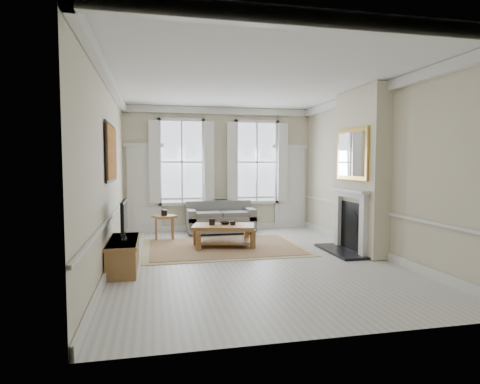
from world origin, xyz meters
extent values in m
plane|color=#B7B5AD|center=(0.00, 0.00, 0.00)|extent=(7.20, 7.20, 0.00)
plane|color=white|center=(0.00, 0.00, 3.40)|extent=(7.20, 7.20, 0.00)
plane|color=beige|center=(0.00, 3.60, 1.70)|extent=(5.20, 0.00, 5.20)
plane|color=beige|center=(-2.60, 0.00, 1.70)|extent=(0.00, 7.20, 7.20)
plane|color=beige|center=(2.60, 0.00, 1.70)|extent=(0.00, 7.20, 7.20)
cube|color=silver|center=(-2.05, 3.56, 1.15)|extent=(0.90, 0.08, 2.30)
cube|color=silver|center=(2.05, 3.56, 1.15)|extent=(0.90, 0.08, 2.30)
cube|color=#BB6D20|center=(-2.56, 0.30, 2.05)|extent=(0.05, 1.66, 1.06)
cube|color=beige|center=(2.43, 0.20, 1.70)|extent=(0.35, 1.70, 3.38)
cube|color=black|center=(2.00, 0.20, 0.03)|extent=(0.55, 1.50, 0.05)
cube|color=silver|center=(2.20, -0.35, 0.57)|extent=(0.10, 0.18, 1.15)
cube|color=silver|center=(2.20, 0.75, 0.57)|extent=(0.10, 0.18, 1.15)
cube|color=silver|center=(2.15, 0.20, 1.30)|extent=(0.20, 1.45, 0.06)
cube|color=black|center=(2.25, 0.20, 0.55)|extent=(0.02, 0.92, 1.00)
cube|color=gold|center=(2.21, 0.20, 2.05)|extent=(0.06, 1.26, 1.06)
cube|color=slate|center=(-0.07, 3.05, 0.26)|extent=(1.79, 0.87, 0.41)
cube|color=slate|center=(-0.07, 3.38, 0.63)|extent=(1.79, 0.20, 0.44)
cube|color=slate|center=(-0.86, 3.05, 0.51)|extent=(0.20, 0.87, 0.30)
cube|color=slate|center=(0.73, 3.05, 0.51)|extent=(0.20, 0.87, 0.30)
cylinder|color=brown|center=(-0.84, 2.74, 0.04)|extent=(0.06, 0.06, 0.08)
cylinder|color=brown|center=(0.71, 3.36, 0.04)|extent=(0.06, 0.06, 0.08)
cube|color=brown|center=(-1.57, 2.50, 0.56)|extent=(0.63, 0.63, 0.06)
cube|color=brown|center=(-1.76, 2.31, 0.26)|extent=(0.05, 0.05, 0.53)
cube|color=brown|center=(-1.38, 2.31, 0.26)|extent=(0.05, 0.05, 0.53)
cube|color=brown|center=(-1.76, 2.69, 0.26)|extent=(0.05, 0.05, 0.53)
cube|color=brown|center=(-1.38, 2.69, 0.26)|extent=(0.05, 0.05, 0.53)
cube|color=#9C7650|center=(-0.31, 1.21, 0.01)|extent=(3.50, 2.60, 0.02)
cube|color=brown|center=(-0.31, 1.21, 0.46)|extent=(1.49, 1.08, 0.08)
cube|color=brown|center=(-0.88, 0.92, 0.21)|extent=(0.10, 0.10, 0.42)
cube|color=brown|center=(0.26, 0.92, 0.21)|extent=(0.10, 0.10, 0.42)
cube|color=brown|center=(-0.88, 1.51, 0.21)|extent=(0.10, 0.10, 0.42)
cube|color=brown|center=(0.26, 1.51, 0.21)|extent=(0.10, 0.10, 0.42)
cylinder|color=black|center=(-0.56, 1.26, 0.57)|extent=(0.14, 0.14, 0.14)
cylinder|color=black|center=(-0.11, 1.16, 0.55)|extent=(0.12, 0.12, 0.09)
imported|color=black|center=(-0.26, 1.31, 0.53)|extent=(0.31, 0.31, 0.06)
cube|color=brown|center=(-2.34, -0.26, 0.27)|extent=(0.48, 1.49, 0.53)
cube|color=black|center=(-2.32, -0.26, 0.55)|extent=(0.08, 0.30, 0.03)
cube|color=black|center=(-2.32, -0.26, 0.94)|extent=(0.05, 0.90, 0.55)
cube|color=black|center=(-2.29, -0.26, 0.94)|extent=(0.01, 0.83, 0.50)
camera|label=1|loc=(-1.81, -7.44, 1.85)|focal=30.00mm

